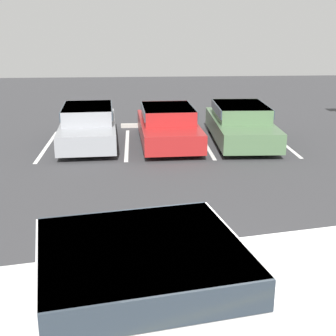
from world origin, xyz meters
The scene contains 10 objects.
ground_plane centered at (0.00, 0.00, 0.00)m, with size 60.00×60.00×0.00m, color #38383A.
stall_stripe_a centered at (-3.97, 10.00, 0.00)m, with size 0.12×4.16×0.01m, color white.
stall_stripe_b centered at (-1.35, 10.00, 0.00)m, with size 0.12×4.16×0.01m, color white.
stall_stripe_c centered at (1.27, 10.00, 0.00)m, with size 0.12×4.16×0.01m, color white.
stall_stripe_d centered at (3.89, 10.00, 0.00)m, with size 0.12×4.16×0.01m, color white.
pickup_truck centered at (-0.73, -0.92, 0.89)m, with size 5.90×3.02×1.80m.
parked_sedan_a centered at (-2.62, 10.20, 0.67)m, with size 2.01×4.62×1.26m.
parked_sedan_b centered at (0.02, 10.04, 0.66)m, with size 1.98×4.51×1.24m.
parked_sedan_c centered at (2.49, 10.10, 0.67)m, with size 2.00×4.70×1.27m.
wheel_stop_curb centered at (-0.72, 12.62, 0.07)m, with size 1.79×0.20×0.14m, color #B7B2A8.
Camera 1 is at (-1.05, -5.18, 3.91)m, focal length 50.00 mm.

